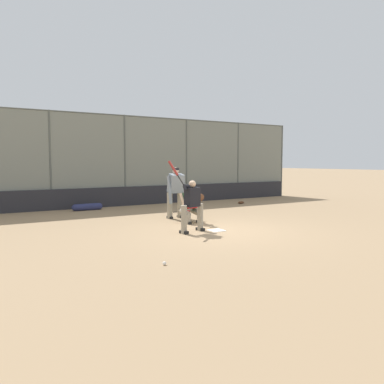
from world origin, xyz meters
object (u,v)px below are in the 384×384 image
Objects in this scene: spare_bat_near_backstop at (186,211)px; baseball_loose at (164,263)px; fielding_glove_on_dirt at (241,202)px; catcher_behind_plate at (191,203)px; umpire_home at (176,191)px; equipment_bag_dugout_side at (87,207)px; batter_at_plate at (192,204)px.

baseball_loose is (4.12, 6.38, 0.00)m from spare_bat_near_backstop.
spare_bat_near_backstop is at bearing 17.83° from fielding_glove_on_dirt.
umpire_home is (-0.02, -1.10, 0.32)m from catcher_behind_plate.
umpire_home is at bearing 26.89° from fielding_glove_on_dirt.
umpire_home is 1.42× the size of equipment_bag_dugout_side.
equipment_bag_dugout_side is (3.18, -2.49, 0.10)m from spare_bat_near_backstop.
umpire_home is 5.47m from fielding_glove_on_dirt.
fielding_glove_on_dirt is (-4.84, -3.54, -0.58)m from catcher_behind_plate.
equipment_bag_dugout_side reaches higher than baseball_loose.
catcher_behind_plate is 3.82× the size of fielding_glove_on_dirt.
spare_bat_near_backstop is 2.77× the size of fielding_glove_on_dirt.
fielding_glove_on_dirt is at bearing 169.29° from equipment_bag_dugout_side.
catcher_behind_plate is at bearing 112.83° from equipment_bag_dugout_side.
catcher_behind_plate is at bearing -134.20° from batter_at_plate.
batter_at_plate is at bearing -129.64° from baseball_loose.
umpire_home is 5.52× the size of fielding_glove_on_dirt.
batter_at_plate is at bearing 58.80° from catcher_behind_plate.
batter_at_plate is at bearing 101.15° from equipment_bag_dugout_side.
catcher_behind_plate is at bearing 86.85° from umpire_home.
batter_at_plate is 1.63× the size of catcher_behind_plate.
fielding_glove_on_dirt is at bearing -154.98° from umpire_home.
batter_at_plate reaches higher than catcher_behind_plate.
equipment_bag_dugout_side is at bearing -93.15° from batter_at_plate.
equipment_bag_dugout_side is at bearing -63.02° from umpire_home.
umpire_home is 23.99× the size of baseball_loose.
fielding_glove_on_dirt is 4.35× the size of baseball_loose.
spare_bat_near_backstop is (-1.14, -2.35, -0.60)m from catcher_behind_plate.
catcher_behind_plate is 6.02m from fielding_glove_on_dirt.
fielding_glove_on_dirt is at bearing 14.47° from spare_bat_near_backstop.
catcher_behind_plate is 5.28m from equipment_bag_dugout_side.
baseball_loose is at bearing 83.93° from equipment_bag_dugout_side.
batter_at_plate is 1.61× the size of equipment_bag_dugout_side.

